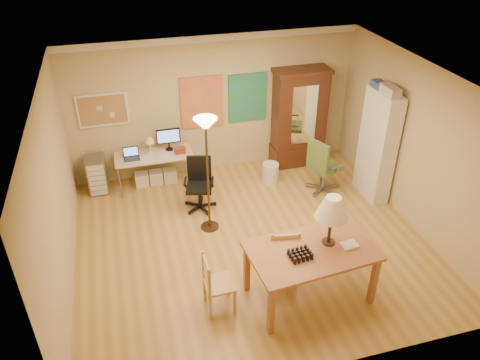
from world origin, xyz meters
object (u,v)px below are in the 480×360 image
object	(u,v)px
computer_desk	(156,166)
office_chair_green	(323,177)
armoire	(299,124)
bookshelf	(377,146)
dining_table	(319,238)
office_chair_black	(200,195)

from	to	relation	value
computer_desk	office_chair_green	bearing A→B (deg)	-19.82
computer_desk	armoire	size ratio (longest dim) A/B	0.72
computer_desk	bookshelf	world-z (taller)	bookshelf
dining_table	bookshelf	distance (m)	2.91
computer_desk	office_chair_black	size ratio (longest dim) A/B	1.51
bookshelf	dining_table	bearing A→B (deg)	-134.10
office_chair_green	office_chair_black	bearing A→B (deg)	178.04
armoire	bookshelf	xyz separation A→B (m)	(0.90, -1.48, 0.13)
dining_table	office_chair_black	xyz separation A→B (m)	(-1.12, 2.49, -0.73)
dining_table	bookshelf	world-z (taller)	bookshelf
computer_desk	office_chair_green	distance (m)	3.14
armoire	bookshelf	world-z (taller)	bookshelf
office_chair_black	bookshelf	distance (m)	3.26
office_chair_black	armoire	distance (m)	2.57
computer_desk	bookshelf	size ratio (longest dim) A/B	0.71
dining_table	armoire	xyz separation A→B (m)	(1.13, 3.56, -0.12)
dining_table	office_chair_green	world-z (taller)	dining_table
office_chair_green	bookshelf	world-z (taller)	bookshelf
office_chair_black	armoire	world-z (taller)	armoire
office_chair_black	computer_desk	bearing A→B (deg)	123.02
office_chair_green	bookshelf	distance (m)	1.14
computer_desk	armoire	distance (m)	2.93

